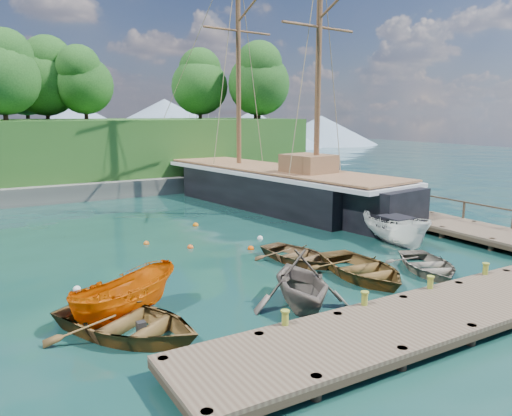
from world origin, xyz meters
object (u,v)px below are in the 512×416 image
(rowboat_2, at_px, (362,277))
(cabin_boat_white, at_px, (395,244))
(rowboat_4, at_px, (298,262))
(schooner, at_px, (274,190))
(rowboat_1, at_px, (301,306))
(rowboat_3, at_px, (428,272))
(motorboat_orange, at_px, (126,317))
(rowboat_0, at_px, (128,335))

(rowboat_2, bearing_deg, cabin_boat_white, 38.85)
(rowboat_4, bearing_deg, schooner, 53.59)
(rowboat_1, bearing_deg, rowboat_4, 75.11)
(rowboat_1, relative_size, rowboat_4, 0.98)
(rowboat_3, xyz_separation_m, motorboat_orange, (-12.29, 1.73, 0.00))
(rowboat_3, distance_m, rowboat_4, 5.54)
(rowboat_0, relative_size, rowboat_4, 1.22)
(rowboat_0, xyz_separation_m, motorboat_orange, (0.33, 1.43, 0.00))
(rowboat_2, height_order, rowboat_3, rowboat_2)
(rowboat_1, distance_m, motorboat_orange, 5.88)
(rowboat_1, height_order, rowboat_3, rowboat_1)
(rowboat_3, bearing_deg, rowboat_4, 159.36)
(rowboat_0, relative_size, rowboat_2, 1.04)
(rowboat_0, relative_size, rowboat_1, 1.24)
(rowboat_4, bearing_deg, rowboat_0, -165.96)
(rowboat_0, distance_m, rowboat_2, 9.74)
(rowboat_0, relative_size, cabin_boat_white, 1.06)
(rowboat_0, bearing_deg, rowboat_3, -35.33)
(rowboat_3, xyz_separation_m, schooner, (2.40, 15.88, 1.18))
(rowboat_0, relative_size, schooner, 0.17)
(rowboat_0, distance_m, schooner, 21.67)
(rowboat_1, bearing_deg, rowboat_0, -168.22)
(rowboat_0, bearing_deg, schooner, 12.06)
(rowboat_2, distance_m, motorboat_orange, 9.44)
(motorboat_orange, distance_m, cabin_boat_white, 14.56)
(rowboat_2, bearing_deg, rowboat_3, -8.69)
(rowboat_4, bearing_deg, cabin_boat_white, -8.93)
(rowboat_2, distance_m, rowboat_4, 3.28)
(rowboat_4, bearing_deg, rowboat_1, -132.50)
(motorboat_orange, height_order, cabin_boat_white, cabin_boat_white)
(rowboat_0, xyz_separation_m, rowboat_4, (8.74, 3.65, 0.00))
(rowboat_0, distance_m, rowboat_1, 5.84)
(rowboat_1, xyz_separation_m, rowboat_3, (6.83, 0.44, 0.00))
(motorboat_orange, xyz_separation_m, schooner, (14.69, 14.15, 1.18))
(cabin_boat_white, xyz_separation_m, schooner, (0.29, 11.96, 1.18))
(rowboat_0, height_order, rowboat_2, rowboat_0)
(rowboat_0, xyz_separation_m, cabin_boat_white, (14.73, 3.62, 0.00))
(rowboat_4, distance_m, motorboat_orange, 8.70)
(rowboat_3, xyz_separation_m, cabin_boat_white, (2.10, 3.92, 0.00))
(motorboat_orange, xyz_separation_m, cabin_boat_white, (14.40, 2.19, 0.00))
(rowboat_3, distance_m, cabin_boat_white, 4.45)
(rowboat_3, relative_size, cabin_boat_white, 0.85)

